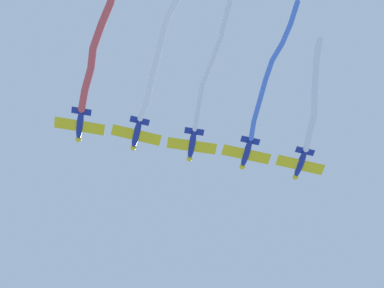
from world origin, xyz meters
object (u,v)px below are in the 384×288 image
(airplane_lead, at_px, (300,164))
(airplane_trail, at_px, (80,125))
(airplane_left_wing, at_px, (246,154))
(airplane_right_wing, at_px, (192,145))
(airplane_slot, at_px, (136,134))

(airplane_lead, bearing_deg, airplane_trail, 86.98)
(airplane_left_wing, bearing_deg, airplane_lead, -92.12)
(airplane_lead, relative_size, airplane_trail, 0.99)
(airplane_trail, bearing_deg, airplane_left_wing, -89.22)
(airplane_left_wing, distance_m, airplane_right_wing, 7.57)
(airplane_right_wing, relative_size, airplane_slot, 1.01)
(airplane_lead, bearing_deg, airplane_left_wing, 86.98)
(airplane_right_wing, height_order, airplane_trail, same)
(airplane_trail, bearing_deg, airplane_right_wing, -89.22)
(airplane_left_wing, relative_size, airplane_right_wing, 0.99)
(airplane_slot, bearing_deg, airplane_lead, -93.42)
(airplane_left_wing, distance_m, airplane_trail, 22.71)
(airplane_slot, relative_size, airplane_trail, 1.00)
(airplane_right_wing, bearing_deg, airplane_trail, 92.24)
(airplane_left_wing, relative_size, airplane_slot, 1.00)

